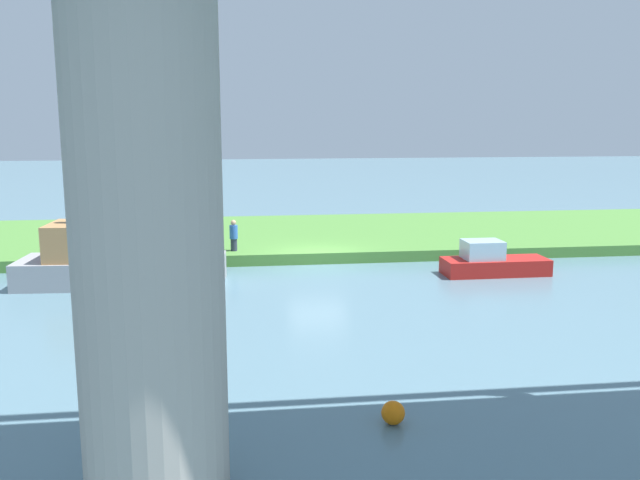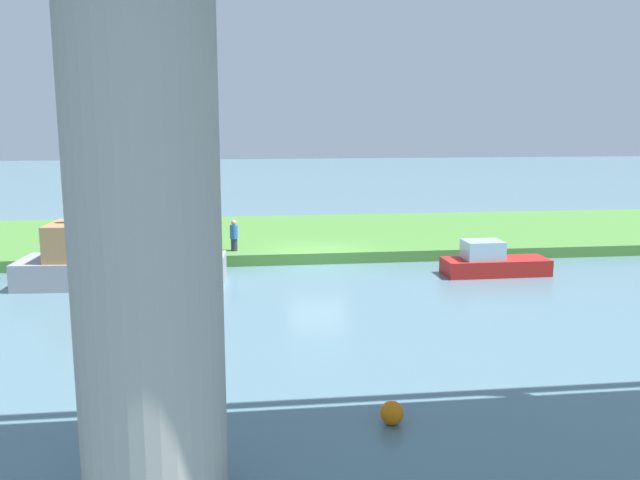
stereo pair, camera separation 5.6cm
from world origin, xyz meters
TOP-DOWN VIEW (x-y plane):
  - ground_plane at (0.00, 0.00)m, footprint 160.00×160.00m
  - grassy_bank at (0.00, -6.00)m, footprint 80.00×12.00m
  - bridge_pylon at (5.02, 17.89)m, footprint 2.40×2.40m
  - person_on_bank at (3.63, -1.09)m, footprint 0.50×0.50m
  - mooring_post at (9.10, -1.37)m, footprint 0.20×0.20m
  - motorboat_red at (7.64, 2.55)m, footprint 7.89×3.10m
  - skiff_small at (-6.83, 2.81)m, footprint 4.29×1.55m
  - marker_buoy at (0.44, 15.79)m, footprint 0.50×0.50m

SIDE VIEW (x-z plane):
  - ground_plane at x=0.00m, z-range 0.00..0.00m
  - grassy_bank at x=0.00m, z-range 0.00..0.50m
  - marker_buoy at x=0.44m, z-range 0.00..0.50m
  - skiff_small at x=-6.83m, z-range -0.20..1.22m
  - mooring_post at x=9.10m, z-range 0.50..1.46m
  - person_on_bank at x=3.63m, z-range 0.51..1.90m
  - motorboat_red at x=7.64m, z-range -0.51..3.44m
  - bridge_pylon at x=5.02m, z-range 0.00..8.88m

